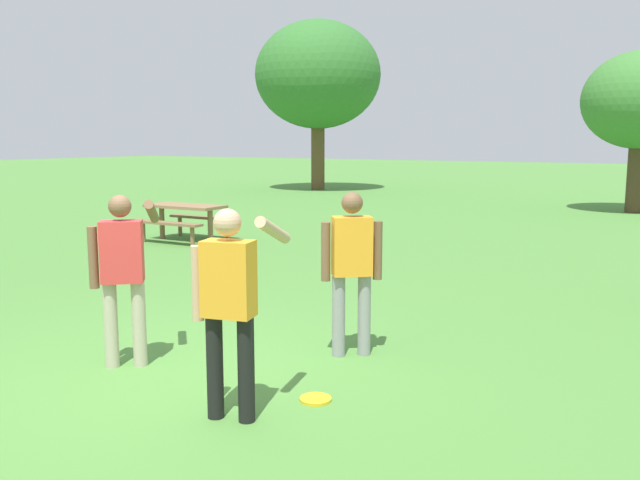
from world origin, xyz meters
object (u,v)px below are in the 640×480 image
person_thrower (123,267)px  frisbee (316,399)px  picnic_table_near (185,215)px  tree_tall_left (318,75)px  person_catcher (352,263)px  person_bystander (230,298)px

person_thrower → frisbee: (2.00, 0.18, -0.95)m
picnic_table_near → tree_tall_left: tree_tall_left is taller
person_catcher → person_thrower: bearing=-141.0°
person_bystander → frisbee: size_ratio=6.21×
person_thrower → person_catcher: size_ratio=1.00×
frisbee → person_bystander: bearing=-120.3°
person_catcher → frisbee: 1.55m
tree_tall_left → frisbee: bearing=-59.1°
person_thrower → person_catcher: (1.70, 1.38, -0.02)m
picnic_table_near → tree_tall_left: (-5.07, 13.93, 4.22)m
person_thrower → picnic_table_near: 8.04m
person_bystander → picnic_table_near: 9.46m
person_catcher → tree_tall_left: size_ratio=0.23×
person_thrower → picnic_table_near: person_thrower is taller
person_catcher → frisbee: size_ratio=6.21×
picnic_table_near → tree_tall_left: 15.41m
person_thrower → tree_tall_left: bearing=116.3°
person_bystander → tree_tall_left: bearing=119.4°
person_catcher → tree_tall_left: 22.55m
frisbee → picnic_table_near: 9.29m
person_thrower → frisbee: 2.22m
person_bystander → frisbee: person_bystander is taller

